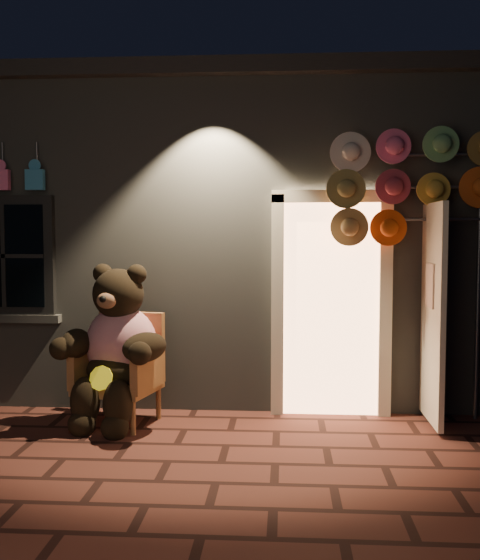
{
  "coord_description": "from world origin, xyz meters",
  "views": [
    {
      "loc": [
        0.9,
        -4.93,
        1.77
      ],
      "look_at": [
        0.49,
        1.0,
        1.35
      ],
      "focal_mm": 42.0,
      "sensor_mm": 36.0,
      "label": 1
    }
  ],
  "objects": [
    {
      "name": "shop_building",
      "position": [
        0.0,
        3.99,
        1.74
      ],
      "size": [
        7.3,
        5.95,
        3.51
      ],
      "color": "slate",
      "rests_on": "ground"
    },
    {
      "name": "wicker_armchair",
      "position": [
        -0.62,
        1.05,
        0.51
      ],
      "size": [
        0.82,
        0.77,
        1.02
      ],
      "rotation": [
        0.0,
        0.0,
        -0.24
      ],
      "color": "#935B39",
      "rests_on": "ground"
    },
    {
      "name": "ground",
      "position": [
        0.0,
        0.0,
        0.0
      ],
      "size": [
        60.0,
        60.0,
        0.0
      ],
      "primitive_type": "plane",
      "color": "#532720",
      "rests_on": "ground"
    },
    {
      "name": "teddy_bear",
      "position": [
        -0.64,
        0.92,
        0.73
      ],
      "size": [
        1.08,
        0.95,
        1.52
      ],
      "rotation": [
        0.0,
        0.0,
        -0.24
      ],
      "color": "#B11230",
      "rests_on": "ground"
    },
    {
      "name": "hat_rack",
      "position": [
        2.06,
        1.28,
        2.24
      ],
      "size": [
        1.7,
        0.22,
        2.73
      ],
      "color": "#59595E",
      "rests_on": "ground"
    }
  ]
}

